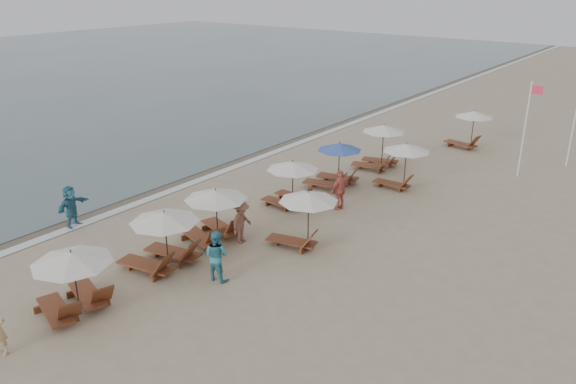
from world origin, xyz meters
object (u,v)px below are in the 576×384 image
Objects in this scene: beachgoer_mid_b at (242,222)px; beachgoer_far_a at (340,190)px; inland_station_1 at (401,160)px; waterline_walker at (71,206)px; lounger_station_2 at (212,214)px; flag_pole_near at (526,125)px; inland_station_0 at (302,213)px; lounger_station_5 at (379,147)px; lounger_station_0 at (71,280)px; inland_station_2 at (469,125)px; lounger_station_4 at (334,166)px; lounger_station_1 at (161,240)px; beachgoer_mid_a at (217,255)px; lounger_station_3 at (289,181)px.

beachgoer_far_a reaches higher than beachgoer_mid_b.
inland_station_1 is 1.45× the size of waterline_walker.
flag_pole_near is at bearing 64.26° from lounger_station_2.
waterline_walker is (-8.53, -4.20, -0.52)m from inland_station_0.
inland_station_1 is (2.32, -2.05, 0.27)m from lounger_station_5.
inland_station_0 is at bearing 69.45° from lounger_station_0.
beachgoer_mid_b is 0.97× the size of waterline_walker.
lounger_station_2 is 6.02m from beachgoer_far_a.
inland_station_2 is at bearing -37.39° from waterline_walker.
lounger_station_4 reaches higher than inland_station_0.
waterline_walker reaches higher than beachgoer_mid_b.
inland_station_0 is 16.55m from inland_station_2.
lounger_station_1 is at bearing -86.84° from lounger_station_2.
inland_station_2 is (3.02, 20.78, 0.33)m from lounger_station_1.
lounger_station_4 reaches higher than beachgoer_mid_a.
beachgoer_mid_a is (-0.90, -20.22, -0.49)m from inland_station_2.
lounger_station_4 is 1.50× the size of waterline_walker.
lounger_station_5 is at bearing 138.64° from inland_station_1.
lounger_station_0 is 8.28m from inland_station_0.
lounger_station_0 is at bearing -96.99° from inland_station_2.
lounger_station_0 reaches higher than lounger_station_3.
lounger_station_1 reaches higher than beachgoer_mid_a.
lounger_station_2 is at bearing 91.79° from lounger_station_0.
lounger_station_4 is at bearing -133.53° from flag_pole_near.
inland_station_0 reaches higher than beachgoer_far_a.
lounger_station_1 is 5.59m from waterline_walker.
inland_station_0 is (3.10, 1.57, 0.31)m from lounger_station_2.
lounger_station_4 is (0.32, 10.47, -0.03)m from lounger_station_1.
lounger_station_1 is 10.48m from lounger_station_4.
lounger_station_1 is at bearing -124.91° from inland_station_0.
lounger_station_3 is at bearing 87.48° from lounger_station_2.
lounger_station_0 is 6.74m from beachgoer_mid_b.
beachgoer_far_a is at bearing -94.23° from inland_station_2.
lounger_station_4 is 2.86m from beachgoer_far_a.
inland_station_1 reaches higher than beachgoer_mid_b.
beachgoer_mid_b is (1.06, 0.50, -0.24)m from lounger_station_2.
inland_station_1 is at bearing -101.28° from beachgoer_mid_a.
lounger_station_5 is 1.48× the size of waterline_walker.
waterline_walker is at bearing -3.10° from beachgoer_mid_a.
lounger_station_3 reaches higher than beachgoer_mid_a.
inland_station_1 is 1.43× the size of beachgoer_mid_a.
inland_station_1 is 0.53× the size of flag_pole_near.
lounger_station_5 is 15.51m from waterline_walker.
lounger_station_4 is 1.03× the size of inland_station_1.
inland_station_1 is 1.50× the size of beachgoer_mid_b.
flag_pole_near is (4.03, 5.36, 1.23)m from inland_station_1.
beachgoer_mid_a is at bearing 13.03° from beachgoer_far_a.
flag_pole_near is (4.93, 9.30, 1.78)m from beachgoer_far_a.
lounger_station_2 is 3.10m from beachgoer_mid_a.
lounger_station_5 is at bearing -109.76° from inland_station_2.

